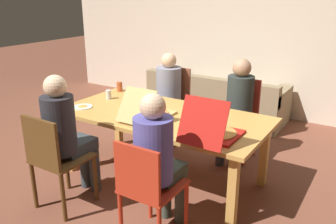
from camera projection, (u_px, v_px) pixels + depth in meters
The scene contains 18 objects.
ground_plane at pixel (163, 177), 3.88m from camera, with size 20.00×20.00×0.00m, color brown.
back_wall at pixel (255, 31), 5.60m from camera, with size 7.40×0.12×2.66m, color beige.
dining_table at pixel (163, 121), 3.67m from camera, with size 2.16×1.06×0.73m.
chair_0 at pixel (172, 100), 4.76m from camera, with size 0.45×0.41×0.97m.
person_0 at pixel (166, 91), 4.59m from camera, with size 0.33×0.52×1.19m.
chair_1 at pixel (54, 157), 3.15m from camera, with size 0.44×0.45×0.93m.
person_1 at pixel (66, 130), 3.21m from camera, with size 0.29×0.52×1.26m.
chair_2 at pixel (241, 116), 4.26m from camera, with size 0.38×0.39×0.95m.
person_2 at pixel (238, 102), 4.08m from camera, with size 0.31×0.52×1.21m.
chair_3 at pixel (147, 187), 2.69m from camera, with size 0.42×0.46×0.90m.
person_3 at pixel (158, 155), 2.75m from camera, with size 0.30×0.49×1.24m.
pizza_box_0 at pixel (214, 131), 3.05m from camera, with size 0.40×0.56×0.40m.
pizza_box_1 at pixel (150, 112), 3.55m from camera, with size 0.36×0.56×0.33m.
plate_0 at pixel (201, 117), 3.54m from camera, with size 0.26×0.26×0.01m.
plate_1 at pixel (83, 107), 3.85m from camera, with size 0.21×0.21×0.03m.
drinking_glass_0 at pixel (120, 87), 4.44m from camera, with size 0.07×0.07×0.12m, color #B74F2B.
drinking_glass_1 at pixel (109, 95), 4.13m from camera, with size 0.06×0.06×0.11m, color silver.
couch at pixel (215, 101), 5.65m from camera, with size 2.16×0.84×0.71m.
Camera 1 is at (1.88, -2.88, 1.94)m, focal length 37.77 mm.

